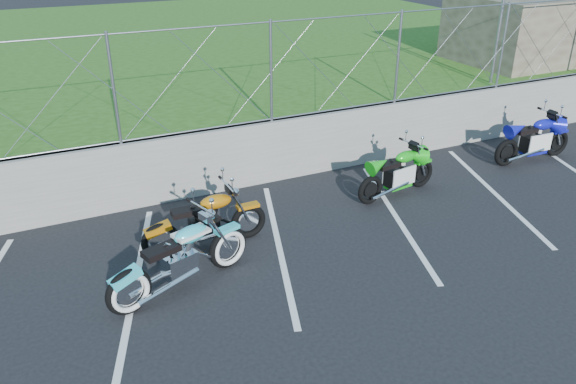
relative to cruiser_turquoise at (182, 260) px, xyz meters
name	(u,v)px	position (x,y,z in m)	size (l,w,h in m)	color
ground	(305,275)	(1.78, -0.50, -0.48)	(90.00, 90.00, 0.00)	black
retaining_wall	(227,159)	(1.78, 3.00, 0.17)	(30.00, 0.22, 1.30)	slate
grass_field	(128,60)	(1.78, 13.00, 0.17)	(30.00, 20.00, 1.30)	#265015
stone_building	(542,27)	(12.28, 5.00, 1.72)	(5.00, 3.00, 1.80)	brown
chain_link_fence	(222,78)	(1.78, 3.00, 1.82)	(28.00, 0.03, 2.00)	gray
sign_pole	(500,21)	(8.98, 3.40, 2.32)	(0.08, 0.08, 3.00)	gray
parking_lines	(340,230)	(2.98, 0.50, -0.48)	(18.29, 4.31, 0.01)	silver
cruiser_turquoise	(182,260)	(0.00, 0.00, 0.00)	(2.34, 0.93, 1.20)	black
naked_orange	(207,223)	(0.68, 0.96, -0.02)	(2.16, 0.73, 1.07)	black
sportbike_green	(398,174)	(4.73, 1.26, -0.04)	(1.97, 0.70, 1.03)	black
sportbike_blue	(534,141)	(8.57, 1.42, 0.00)	(2.14, 0.76, 1.11)	black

